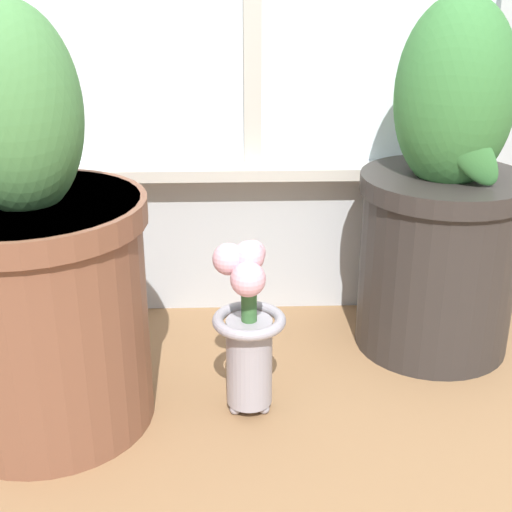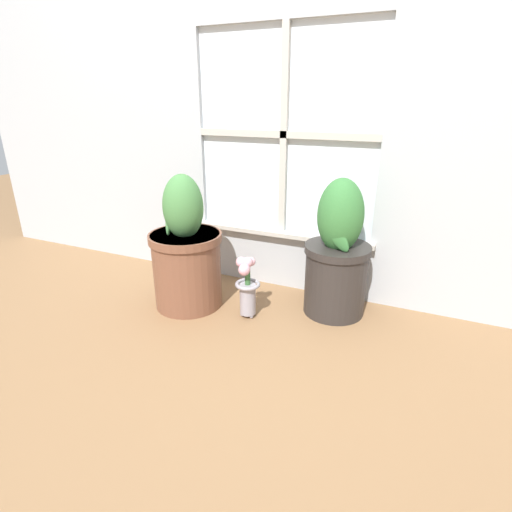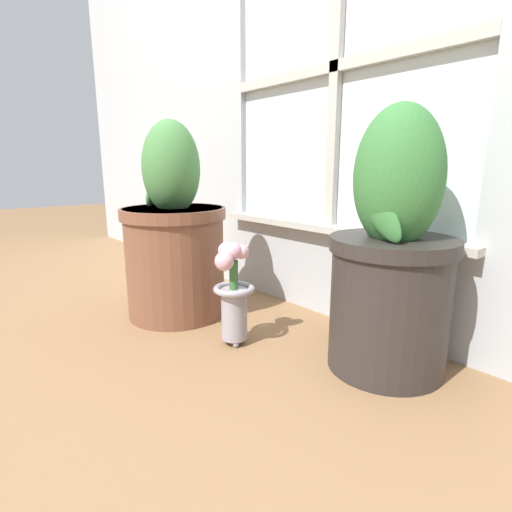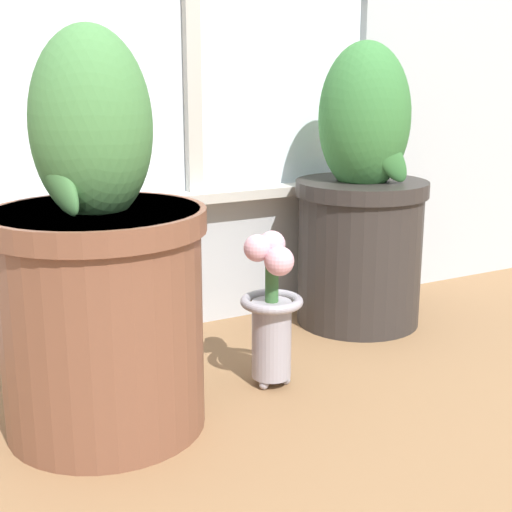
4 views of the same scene
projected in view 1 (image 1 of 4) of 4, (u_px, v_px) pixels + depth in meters
The scene contains 4 objects.
ground_plane at pixel (264, 467), 1.13m from camera, with size 10.00×10.00×0.00m, color olive.
potted_plant_left at pixel (35, 269), 1.15m from camera, with size 0.37×0.37×0.70m.
potted_plant_right at pixel (443, 207), 1.38m from camera, with size 0.33×0.33×0.69m.
flower_vase at pixel (248, 327), 1.21m from camera, with size 0.13×0.13×0.32m.
Camera 1 is at (-0.04, -0.91, 0.74)m, focal length 50.00 mm.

